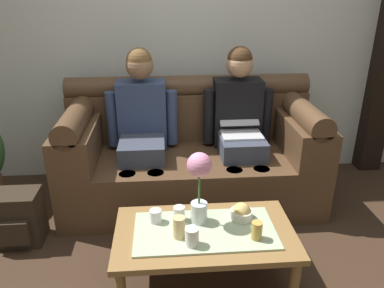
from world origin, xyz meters
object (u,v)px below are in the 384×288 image
Objects in this scene: coffee_table at (205,237)px; backpack_left at (17,218)px; cup_near_right at (257,230)px; cup_far_left at (192,237)px; person_right at (239,120)px; cup_far_center at (179,227)px; cup_near_left at (156,216)px; couch at (191,154)px; person_left at (142,123)px; snack_bowl at (241,213)px; flower_vase at (199,180)px; cup_far_right at (179,214)px.

backpack_left reaches higher than coffee_table.
cup_far_left is (-0.36, -0.03, -0.00)m from cup_near_right.
person_right is 1.21m from cup_far_center.
couch is at bearing 72.89° from cup_near_left.
person_left is 1.31m from cup_near_right.
cup_far_center is (-0.53, -1.06, -0.23)m from person_right.
person_left reaches higher than cup_far_center.
person_right reaches higher than cup_near_left.
snack_bowl is 1.30× the size of cup_far_left.
cup_far_left is 1.31m from backpack_left.
snack_bowl is 1.06× the size of cup_far_center.
flower_vase is 0.32m from cup_far_left.
snack_bowl is at bearing -2.06° from cup_far_right.
cup_far_left reaches higher than backpack_left.
coffee_table is at bearing 56.66° from cup_far_left.
cup_far_right is at bearing 142.98° from coffee_table.
cup_far_left is at bearing -27.77° from backpack_left.
snack_bowl is 1.28× the size of cup_near_right.
cup_far_left reaches higher than cup_near_left.
coffee_table is at bearing 159.53° from cup_near_right.
person_left is 13.70× the size of cup_far_right.
cup_far_right is at bearing -74.86° from person_left.
person_left is 1.20m from cup_far_left.
couch is 0.95m from cup_near_left.
couch is at bearing 0.26° from person_left.
cup_far_center is at bearing -26.12° from backpack_left.
cup_far_right is (-0.52, -0.90, -0.25)m from person_right.
couch is 15.81× the size of cup_far_center.
couch reaches higher than snack_bowl.
person_right is 9.18× the size of snack_bowl.
cup_far_left is 1.15× the size of cup_far_right.
person_left reaches higher than coffee_table.
coffee_table is at bearing 20.32° from cup_far_center.
cup_near_left is 0.30m from cup_far_left.
cup_near_left is 1.04m from backpack_left.
person_right is 3.24× the size of backpack_left.
person_left is at bearing 96.60° from cup_near_left.
person_left is 1.00× the size of person_right.
couch is 0.48m from person_right.
flower_vase is (0.36, -0.92, -0.02)m from person_left.
couch is 0.94m from snack_bowl.
snack_bowl is 0.51m from cup_near_left.
coffee_table is 8.16× the size of cup_far_center.
cup_far_center is 0.34× the size of backpack_left.
cup_far_center is (-0.38, -0.15, 0.02)m from snack_bowl.
cup_near_left is (-0.28, 0.10, 0.09)m from coffee_table.
couch is 19.22× the size of cup_near_right.
cup_far_right reaches higher than cup_near_left.
flower_vase reaches higher than cup_far_center.
flower_vase is 4.94× the size of cup_far_right.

